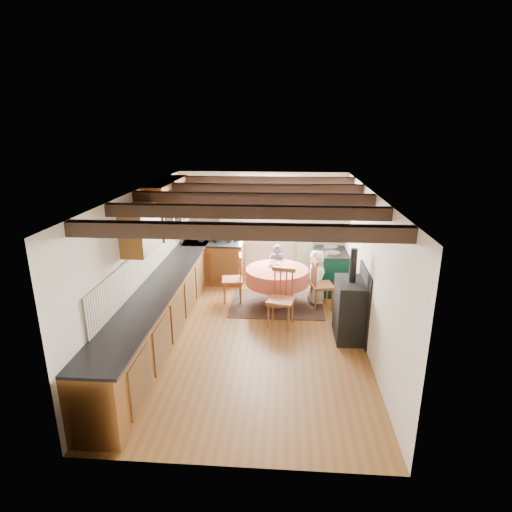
# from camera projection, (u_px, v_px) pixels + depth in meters

# --- Properties ---
(floor) EXTENTS (3.60, 5.50, 0.00)m
(floor) POSITION_uv_depth(u_px,v_px,m) (253.00, 337.00, 6.88)
(floor) COLOR brown
(floor) RESTS_ON ground
(ceiling) EXTENTS (3.60, 5.50, 0.00)m
(ceiling) POSITION_uv_depth(u_px,v_px,m) (252.00, 192.00, 6.15)
(ceiling) COLOR white
(ceiling) RESTS_ON ground
(wall_back) EXTENTS (3.60, 0.00, 2.40)m
(wall_back) POSITION_uv_depth(u_px,v_px,m) (262.00, 227.00, 9.13)
(wall_back) COLOR silver
(wall_back) RESTS_ON ground
(wall_front) EXTENTS (3.60, 0.00, 2.40)m
(wall_front) POSITION_uv_depth(u_px,v_px,m) (229.00, 365.00, 3.90)
(wall_front) COLOR silver
(wall_front) RESTS_ON ground
(wall_left) EXTENTS (0.00, 5.50, 2.40)m
(wall_left) POSITION_uv_depth(u_px,v_px,m) (140.00, 266.00, 6.64)
(wall_left) COLOR silver
(wall_left) RESTS_ON ground
(wall_right) EXTENTS (0.00, 5.50, 2.40)m
(wall_right) POSITION_uv_depth(u_px,v_px,m) (369.00, 271.00, 6.39)
(wall_right) COLOR silver
(wall_right) RESTS_ON ground
(beam_a) EXTENTS (3.60, 0.16, 0.16)m
(beam_a) POSITION_uv_depth(u_px,v_px,m) (237.00, 231.00, 4.28)
(beam_a) COLOR #2E2017
(beam_a) RESTS_ON ceiling
(beam_b) EXTENTS (3.60, 0.16, 0.16)m
(beam_b) POSITION_uv_depth(u_px,v_px,m) (246.00, 212.00, 5.23)
(beam_b) COLOR #2E2017
(beam_b) RESTS_ON ceiling
(beam_c) EXTENTS (3.60, 0.16, 0.16)m
(beam_c) POSITION_uv_depth(u_px,v_px,m) (252.00, 198.00, 6.18)
(beam_c) COLOR #2E2017
(beam_c) RESTS_ON ceiling
(beam_d) EXTENTS (3.60, 0.16, 0.16)m
(beam_d) POSITION_uv_depth(u_px,v_px,m) (257.00, 188.00, 7.13)
(beam_d) COLOR #2E2017
(beam_d) RESTS_ON ceiling
(beam_e) EXTENTS (3.60, 0.16, 0.16)m
(beam_e) POSITION_uv_depth(u_px,v_px,m) (260.00, 181.00, 8.08)
(beam_e) COLOR #2E2017
(beam_e) RESTS_ON ceiling
(splash_left) EXTENTS (0.02, 4.50, 0.55)m
(splash_left) POSITION_uv_depth(u_px,v_px,m) (148.00, 260.00, 6.92)
(splash_left) COLOR beige
(splash_left) RESTS_ON wall_left
(splash_back) EXTENTS (1.40, 0.02, 0.55)m
(splash_back) POSITION_uv_depth(u_px,v_px,m) (217.00, 226.00, 9.18)
(splash_back) COLOR beige
(splash_back) RESTS_ON wall_back
(base_cabinet_left) EXTENTS (0.60, 5.30, 0.88)m
(base_cabinet_left) POSITION_uv_depth(u_px,v_px,m) (162.00, 310.00, 6.85)
(base_cabinet_left) COLOR brown
(base_cabinet_left) RESTS_ON floor
(base_cabinet_back) EXTENTS (1.30, 0.60, 0.88)m
(base_cabinet_back) POSITION_uv_depth(u_px,v_px,m) (214.00, 263.00, 9.14)
(base_cabinet_back) COLOR brown
(base_cabinet_back) RESTS_ON floor
(worktop_left) EXTENTS (0.64, 5.30, 0.04)m
(worktop_left) POSITION_uv_depth(u_px,v_px,m) (161.00, 284.00, 6.71)
(worktop_left) COLOR black
(worktop_left) RESTS_ON base_cabinet_left
(worktop_back) EXTENTS (1.30, 0.64, 0.04)m
(worktop_back) POSITION_uv_depth(u_px,v_px,m) (213.00, 243.00, 8.99)
(worktop_back) COLOR black
(worktop_back) RESTS_ON base_cabinet_back
(wall_cabinet_glass) EXTENTS (0.34, 1.80, 0.90)m
(wall_cabinet_glass) POSITION_uv_depth(u_px,v_px,m) (168.00, 206.00, 7.54)
(wall_cabinet_glass) COLOR brown
(wall_cabinet_glass) RESTS_ON wall_left
(wall_cabinet_solid) EXTENTS (0.34, 0.90, 0.70)m
(wall_cabinet_solid) POSITION_uv_depth(u_px,v_px,m) (141.00, 228.00, 6.13)
(wall_cabinet_solid) COLOR brown
(wall_cabinet_solid) RESTS_ON wall_left
(window_frame) EXTENTS (1.34, 0.03, 1.54)m
(window_frame) POSITION_uv_depth(u_px,v_px,m) (267.00, 209.00, 8.99)
(window_frame) COLOR white
(window_frame) RESTS_ON wall_back
(window_pane) EXTENTS (1.20, 0.01, 1.40)m
(window_pane) POSITION_uv_depth(u_px,v_px,m) (267.00, 209.00, 8.99)
(window_pane) COLOR white
(window_pane) RESTS_ON wall_back
(curtain_left) EXTENTS (0.35, 0.10, 2.10)m
(curtain_left) POSITION_uv_depth(u_px,v_px,m) (228.00, 232.00, 9.11)
(curtain_left) COLOR beige
(curtain_left) RESTS_ON wall_back
(curtain_right) EXTENTS (0.35, 0.10, 2.10)m
(curtain_right) POSITION_uv_depth(u_px,v_px,m) (306.00, 233.00, 9.00)
(curtain_right) COLOR beige
(curtain_right) RESTS_ON wall_back
(curtain_rod) EXTENTS (2.00, 0.03, 0.03)m
(curtain_rod) POSITION_uv_depth(u_px,v_px,m) (267.00, 182.00, 8.72)
(curtain_rod) COLOR black
(curtain_rod) RESTS_ON wall_back
(wall_picture) EXTENTS (0.04, 0.50, 0.60)m
(wall_picture) POSITION_uv_depth(u_px,v_px,m) (348.00, 210.00, 8.43)
(wall_picture) COLOR gold
(wall_picture) RESTS_ON wall_right
(wall_plate) EXTENTS (0.30, 0.02, 0.30)m
(wall_plate) POSITION_uv_depth(u_px,v_px,m) (311.00, 205.00, 8.88)
(wall_plate) COLOR silver
(wall_plate) RESTS_ON wall_back
(rug) EXTENTS (1.79, 1.39, 0.01)m
(rug) POSITION_uv_depth(u_px,v_px,m) (277.00, 303.00, 8.13)
(rug) COLOR black
(rug) RESTS_ON floor
(dining_table) EXTENTS (1.20, 1.20, 0.72)m
(dining_table) POSITION_uv_depth(u_px,v_px,m) (277.00, 287.00, 8.02)
(dining_table) COLOR #DA6358
(dining_table) RESTS_ON floor
(chair_near) EXTENTS (0.52, 0.54, 1.02)m
(chair_near) POSITION_uv_depth(u_px,v_px,m) (281.00, 298.00, 7.12)
(chair_near) COLOR brown
(chair_near) RESTS_ON floor
(chair_left) EXTENTS (0.48, 0.47, 0.96)m
(chair_left) POSITION_uv_depth(u_px,v_px,m) (232.00, 278.00, 8.14)
(chair_left) COLOR brown
(chair_left) RESTS_ON floor
(chair_right) EXTENTS (0.51, 0.50, 0.98)m
(chair_right) POSITION_uv_depth(u_px,v_px,m) (322.00, 284.00, 7.83)
(chair_right) COLOR brown
(chair_right) RESTS_ON floor
(aga_range) EXTENTS (0.62, 0.95, 0.88)m
(aga_range) POSITION_uv_depth(u_px,v_px,m) (331.00, 271.00, 8.67)
(aga_range) COLOR #092E22
(aga_range) RESTS_ON floor
(cast_iron_stove) EXTENTS (0.46, 0.76, 1.52)m
(cast_iron_stove) POSITION_uv_depth(u_px,v_px,m) (351.00, 294.00, 6.65)
(cast_iron_stove) COLOR black
(cast_iron_stove) RESTS_ON floor
(child_far) EXTENTS (0.42, 0.33, 1.03)m
(child_far) POSITION_uv_depth(u_px,v_px,m) (277.00, 268.00, 8.59)
(child_far) COLOR #464856
(child_far) RESTS_ON floor
(child_right) EXTENTS (0.34, 0.52, 1.06)m
(child_right) POSITION_uv_depth(u_px,v_px,m) (316.00, 277.00, 8.07)
(child_right) COLOR silver
(child_right) RESTS_ON floor
(bowl_a) EXTENTS (0.26, 0.26, 0.06)m
(bowl_a) POSITION_uv_depth(u_px,v_px,m) (274.00, 264.00, 8.11)
(bowl_a) COLOR silver
(bowl_a) RESTS_ON dining_table
(bowl_b) EXTENTS (0.25, 0.25, 0.06)m
(bowl_b) POSITION_uv_depth(u_px,v_px,m) (279.00, 268.00, 7.86)
(bowl_b) COLOR silver
(bowl_b) RESTS_ON dining_table
(cup) EXTENTS (0.13, 0.13, 0.10)m
(cup) POSITION_uv_depth(u_px,v_px,m) (277.00, 267.00, 7.86)
(cup) COLOR silver
(cup) RESTS_ON dining_table
(canister_tall) EXTENTS (0.13, 0.13, 0.23)m
(canister_tall) POSITION_uv_depth(u_px,v_px,m) (201.00, 236.00, 9.01)
(canister_tall) COLOR #262628
(canister_tall) RESTS_ON worktop_back
(canister_wide) EXTENTS (0.19, 0.19, 0.21)m
(canister_wide) POSITION_uv_depth(u_px,v_px,m) (218.00, 236.00, 9.04)
(canister_wide) COLOR #262628
(canister_wide) RESTS_ON worktop_back
(canister_slim) EXTENTS (0.10, 0.10, 0.28)m
(canister_slim) POSITION_uv_depth(u_px,v_px,m) (230.00, 236.00, 8.93)
(canister_slim) COLOR #262628
(canister_slim) RESTS_ON worktop_back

